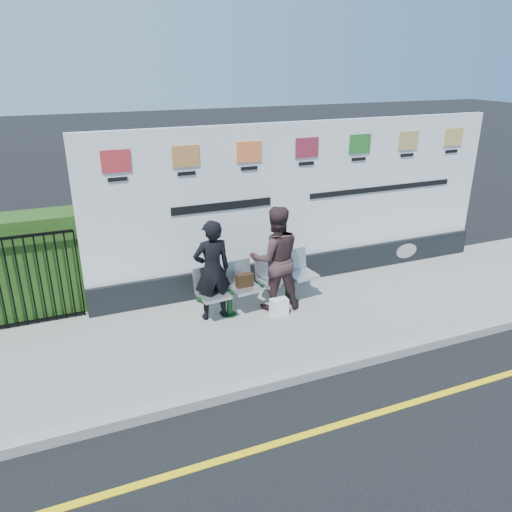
{
  "coord_description": "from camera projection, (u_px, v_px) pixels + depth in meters",
  "views": [
    {
      "loc": [
        -3.71,
        -4.11,
        4.14
      ],
      "look_at": [
        -0.95,
        2.61,
        1.25
      ],
      "focal_mm": 35.0,
      "sensor_mm": 36.0,
      "label": 1
    }
  ],
  "objects": [
    {
      "name": "hedge",
      "position": [
        10.0,
        268.0,
        8.09
      ],
      "size": [
        2.35,
        0.7,
        1.7
      ],
      "primitive_type": "cube",
      "color": "#244916",
      "rests_on": "pavement"
    },
    {
      "name": "woman_right",
      "position": [
        275.0,
        258.0,
        8.33
      ],
      "size": [
        0.97,
        0.81,
        1.81
      ],
      "primitive_type": "imported",
      "rotation": [
        0.0,
        0.0,
        2.99
      ],
      "color": "#3B2627",
      "rests_on": "pavement"
    },
    {
      "name": "carrier_bag_white",
      "position": [
        279.0,
        307.0,
        8.35
      ],
      "size": [
        0.29,
        0.17,
        0.29
      ],
      "primitive_type": "cube",
      "color": "white",
      "rests_on": "pavement"
    },
    {
      "name": "kerb",
      "position": [
        359.0,
        361.0,
        7.21
      ],
      "size": [
        14.0,
        0.18,
        0.14
      ],
      "primitive_type": "cube",
      "color": "gray",
      "rests_on": "ground"
    },
    {
      "name": "bench",
      "position": [
        259.0,
        295.0,
        8.55
      ],
      "size": [
        2.23,
        0.8,
        0.47
      ],
      "primitive_type": null,
      "rotation": [
        0.0,
        0.0,
        0.11
      ],
      "color": "#AAAFB3",
      "rests_on": "pavement"
    },
    {
      "name": "billboard",
      "position": [
        302.0,
        214.0,
        9.33
      ],
      "size": [
        8.0,
        0.3,
        3.0
      ],
      "color": "black",
      "rests_on": "pavement"
    },
    {
      "name": "ground",
      "position": [
        402.0,
        406.0,
        6.37
      ],
      "size": [
        80.0,
        80.0,
        0.0
      ],
      "primitive_type": "plane",
      "color": "black"
    },
    {
      "name": "railing",
      "position": [
        10.0,
        283.0,
        7.74
      ],
      "size": [
        2.05,
        0.06,
        1.54
      ],
      "primitive_type": null,
      "color": "black",
      "rests_on": "pavement"
    },
    {
      "name": "woman_left",
      "position": [
        212.0,
        270.0,
        8.02
      ],
      "size": [
        0.62,
        0.41,
        1.69
      ],
      "primitive_type": "imported",
      "rotation": [
        0.0,
        0.0,
        3.15
      ],
      "color": "black",
      "rests_on": "pavement"
    },
    {
      "name": "yellow_line",
      "position": [
        402.0,
        406.0,
        6.37
      ],
      "size": [
        14.0,
        0.1,
        0.01
      ],
      "primitive_type": "cube",
      "color": "yellow",
      "rests_on": "ground"
    },
    {
      "name": "handbag_brown",
      "position": [
        245.0,
        280.0,
        8.3
      ],
      "size": [
        0.29,
        0.13,
        0.23
      ],
      "primitive_type": "cube",
      "rotation": [
        0.0,
        0.0,
        0.02
      ],
      "color": "black",
      "rests_on": "bench"
    },
    {
      "name": "pavement",
      "position": [
        310.0,
        315.0,
        8.5
      ],
      "size": [
        14.0,
        3.0,
        0.12
      ],
      "primitive_type": "cube",
      "color": "gray",
      "rests_on": "ground"
    }
  ]
}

